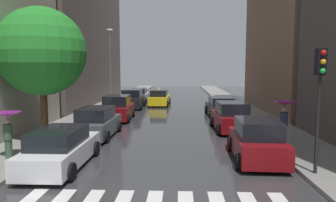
{
  "coord_description": "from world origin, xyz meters",
  "views": [
    {
      "loc": [
        0.72,
        -6.02,
        3.77
      ],
      "look_at": [
        -0.26,
        19.14,
        1.12
      ],
      "focal_mm": 32.8,
      "sensor_mm": 36.0,
      "label": 1
    }
  ],
  "objects_px": {
    "parked_car_right_nearest": "(257,141)",
    "lamp_post_left": "(110,63)",
    "parked_car_right_second": "(231,117)",
    "taxi_midroad": "(159,98)",
    "parked_car_left_second": "(97,123)",
    "parked_car_right_third": "(221,107)",
    "traffic_light_right_corner": "(320,83)",
    "parked_car_left_fifth": "(139,95)",
    "parked_car_left_third": "(117,109)",
    "parked_car_left_nearest": "(61,149)",
    "pedestrian_foreground": "(284,113)",
    "pedestrian_near_tree": "(7,124)",
    "parked_car_left_fourth": "(132,99)",
    "street_tree_left": "(42,52)"
  },
  "relations": [
    {
      "from": "parked_car_right_nearest",
      "to": "lamp_post_left",
      "type": "distance_m",
      "value": 18.08
    },
    {
      "from": "parked_car_right_second",
      "to": "taxi_midroad",
      "type": "distance_m",
      "value": 13.93
    },
    {
      "from": "parked_car_left_second",
      "to": "parked_car_right_third",
      "type": "height_order",
      "value": "parked_car_left_second"
    },
    {
      "from": "taxi_midroad",
      "to": "traffic_light_right_corner",
      "type": "height_order",
      "value": "traffic_light_right_corner"
    },
    {
      "from": "parked_car_left_fifth",
      "to": "parked_car_right_second",
      "type": "height_order",
      "value": "parked_car_right_second"
    },
    {
      "from": "parked_car_left_second",
      "to": "parked_car_left_third",
      "type": "relative_size",
      "value": 1.03
    },
    {
      "from": "parked_car_right_second",
      "to": "lamp_post_left",
      "type": "distance_m",
      "value": 13.41
    },
    {
      "from": "parked_car_left_nearest",
      "to": "parked_car_left_fifth",
      "type": "height_order",
      "value": "parked_car_left_fifth"
    },
    {
      "from": "parked_car_left_nearest",
      "to": "traffic_light_right_corner",
      "type": "relative_size",
      "value": 1.07
    },
    {
      "from": "taxi_midroad",
      "to": "pedestrian_foreground",
      "type": "height_order",
      "value": "pedestrian_foreground"
    },
    {
      "from": "parked_car_left_nearest",
      "to": "pedestrian_near_tree",
      "type": "xyz_separation_m",
      "value": [
        -2.43,
        0.67,
        0.84
      ]
    },
    {
      "from": "parked_car_left_nearest",
      "to": "parked_car_left_fourth",
      "type": "relative_size",
      "value": 1.07
    },
    {
      "from": "pedestrian_near_tree",
      "to": "traffic_light_right_corner",
      "type": "bearing_deg",
      "value": -104.48
    },
    {
      "from": "taxi_midroad",
      "to": "parked_car_left_fifth",
      "type": "bearing_deg",
      "value": 40.33
    },
    {
      "from": "parked_car_right_third",
      "to": "pedestrian_foreground",
      "type": "height_order",
      "value": "pedestrian_foreground"
    },
    {
      "from": "lamp_post_left",
      "to": "parked_car_left_nearest",
      "type": "bearing_deg",
      "value": -83.93
    },
    {
      "from": "traffic_light_right_corner",
      "to": "pedestrian_near_tree",
      "type": "bearing_deg",
      "value": 173.08
    },
    {
      "from": "pedestrian_foreground",
      "to": "taxi_midroad",
      "type": "bearing_deg",
      "value": 103.32
    },
    {
      "from": "parked_car_right_second",
      "to": "traffic_light_right_corner",
      "type": "bearing_deg",
      "value": -171.11
    },
    {
      "from": "parked_car_left_fifth",
      "to": "parked_car_right_nearest",
      "type": "distance_m",
      "value": 23.58
    },
    {
      "from": "parked_car_left_third",
      "to": "traffic_light_right_corner",
      "type": "xyz_separation_m",
      "value": [
        9.34,
        -11.76,
        2.44
      ]
    },
    {
      "from": "street_tree_left",
      "to": "lamp_post_left",
      "type": "bearing_deg",
      "value": 86.57
    },
    {
      "from": "parked_car_left_second",
      "to": "street_tree_left",
      "type": "height_order",
      "value": "street_tree_left"
    },
    {
      "from": "parked_car_left_fourth",
      "to": "parked_car_left_fifth",
      "type": "distance_m",
      "value": 5.64
    },
    {
      "from": "parked_car_left_fourth",
      "to": "traffic_light_right_corner",
      "type": "xyz_separation_m",
      "value": [
        9.28,
        -18.56,
        2.44
      ]
    },
    {
      "from": "taxi_midroad",
      "to": "pedestrian_near_tree",
      "type": "relative_size",
      "value": 2.42
    },
    {
      "from": "pedestrian_near_tree",
      "to": "street_tree_left",
      "type": "distance_m",
      "value": 4.61
    },
    {
      "from": "taxi_midroad",
      "to": "pedestrian_foreground",
      "type": "bearing_deg",
      "value": -154.5
    },
    {
      "from": "pedestrian_near_tree",
      "to": "traffic_light_right_corner",
      "type": "distance_m",
      "value": 11.92
    },
    {
      "from": "parked_car_left_fifth",
      "to": "parked_car_right_third",
      "type": "xyz_separation_m",
      "value": [
        7.93,
        -10.26,
        -0.01
      ]
    },
    {
      "from": "parked_car_left_fourth",
      "to": "taxi_midroad",
      "type": "distance_m",
      "value": 3.41
    },
    {
      "from": "pedestrian_foreground",
      "to": "lamp_post_left",
      "type": "xyz_separation_m",
      "value": [
        -11.31,
        12.65,
        2.6
      ]
    },
    {
      "from": "parked_car_left_fourth",
      "to": "pedestrian_foreground",
      "type": "distance_m",
      "value": 17.18
    },
    {
      "from": "parked_car_left_nearest",
      "to": "parked_car_left_fifth",
      "type": "relative_size",
      "value": 0.99
    },
    {
      "from": "parked_car_left_fourth",
      "to": "pedestrian_foreground",
      "type": "height_order",
      "value": "pedestrian_foreground"
    },
    {
      "from": "taxi_midroad",
      "to": "pedestrian_near_tree",
      "type": "xyz_separation_m",
      "value": [
        -4.86,
        -19.53,
        0.8
      ]
    },
    {
      "from": "street_tree_left",
      "to": "parked_car_right_second",
      "type": "bearing_deg",
      "value": 17.46
    },
    {
      "from": "parked_car_left_third",
      "to": "traffic_light_right_corner",
      "type": "bearing_deg",
      "value": -143.16
    },
    {
      "from": "pedestrian_foreground",
      "to": "traffic_light_right_corner",
      "type": "xyz_separation_m",
      "value": [
        -0.31,
        -4.33,
        1.62
      ]
    },
    {
      "from": "parked_car_right_nearest",
      "to": "pedestrian_foreground",
      "type": "distance_m",
      "value": 3.13
    },
    {
      "from": "parked_car_left_nearest",
      "to": "pedestrian_foreground",
      "type": "distance_m",
      "value": 10.28
    },
    {
      "from": "pedestrian_foreground",
      "to": "street_tree_left",
      "type": "relative_size",
      "value": 0.31
    },
    {
      "from": "parked_car_left_fourth",
      "to": "parked_car_left_fifth",
      "type": "height_order",
      "value": "parked_car_left_fourth"
    },
    {
      "from": "street_tree_left",
      "to": "parked_car_left_second",
      "type": "bearing_deg",
      "value": 26.53
    },
    {
      "from": "parked_car_left_third",
      "to": "pedestrian_foreground",
      "type": "relative_size",
      "value": 2.06
    },
    {
      "from": "parked_car_left_second",
      "to": "lamp_post_left",
      "type": "relative_size",
      "value": 0.61
    },
    {
      "from": "parked_car_left_second",
      "to": "taxi_midroad",
      "type": "relative_size",
      "value": 0.96
    },
    {
      "from": "traffic_light_right_corner",
      "to": "lamp_post_left",
      "type": "height_order",
      "value": "lamp_post_left"
    },
    {
      "from": "parked_car_left_second",
      "to": "parked_car_right_second",
      "type": "distance_m",
      "value": 7.98
    },
    {
      "from": "parked_car_left_fifth",
      "to": "pedestrian_near_tree",
      "type": "height_order",
      "value": "pedestrian_near_tree"
    }
  ]
}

